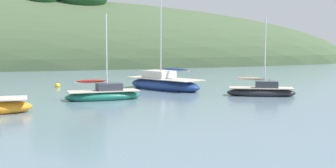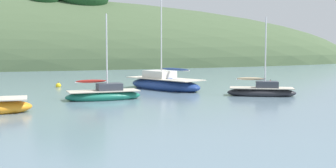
{
  "view_description": "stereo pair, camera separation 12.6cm",
  "coord_description": "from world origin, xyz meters",
  "px_view_note": "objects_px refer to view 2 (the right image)",
  "views": [
    {
      "loc": [
        -7.19,
        -6.43,
        3.6
      ],
      "look_at": [
        0.0,
        20.0,
        1.2
      ],
      "focal_mm": 50.24,
      "sensor_mm": 36.0,
      "label": 1
    },
    {
      "loc": [
        -7.07,
        -6.46,
        3.6
      ],
      "look_at": [
        0.0,
        20.0,
        1.2
      ],
      "focal_mm": 50.24,
      "sensor_mm": 36.0,
      "label": 2
    }
  ],
  "objects_px": {
    "mooring_buoy_inner": "(270,83)",
    "mooring_buoy_channel": "(58,86)",
    "sailboat_white_near": "(164,84)",
    "sailboat_black_sloop": "(104,95)",
    "sailboat_blue_center": "(262,91)"
  },
  "relations": [
    {
      "from": "sailboat_blue_center",
      "to": "sailboat_black_sloop",
      "type": "xyz_separation_m",
      "value": [
        -10.69,
        0.58,
        0.01
      ]
    },
    {
      "from": "mooring_buoy_inner",
      "to": "mooring_buoy_channel",
      "type": "distance_m",
      "value": 18.04
    },
    {
      "from": "sailboat_white_near",
      "to": "sailboat_black_sloop",
      "type": "bearing_deg",
      "value": -134.42
    },
    {
      "from": "mooring_buoy_inner",
      "to": "mooring_buoy_channel",
      "type": "height_order",
      "value": "same"
    },
    {
      "from": "sailboat_white_near",
      "to": "mooring_buoy_channel",
      "type": "relative_size",
      "value": 18.91
    },
    {
      "from": "sailboat_blue_center",
      "to": "sailboat_white_near",
      "type": "distance_m",
      "value": 8.06
    },
    {
      "from": "sailboat_black_sloop",
      "to": "mooring_buoy_inner",
      "type": "bearing_deg",
      "value": 25.32
    },
    {
      "from": "mooring_buoy_inner",
      "to": "sailboat_black_sloop",
      "type": "bearing_deg",
      "value": -154.68
    },
    {
      "from": "sailboat_black_sloop",
      "to": "mooring_buoy_channel",
      "type": "height_order",
      "value": "sailboat_black_sloop"
    },
    {
      "from": "sailboat_blue_center",
      "to": "mooring_buoy_inner",
      "type": "distance_m",
      "value": 9.15
    },
    {
      "from": "sailboat_black_sloop",
      "to": "mooring_buoy_channel",
      "type": "relative_size",
      "value": 10.39
    },
    {
      "from": "mooring_buoy_inner",
      "to": "mooring_buoy_channel",
      "type": "xyz_separation_m",
      "value": [
        -17.9,
        2.26,
        0.0
      ]
    },
    {
      "from": "sailboat_white_near",
      "to": "mooring_buoy_inner",
      "type": "distance_m",
      "value": 10.18
    },
    {
      "from": "sailboat_black_sloop",
      "to": "sailboat_white_near",
      "type": "distance_m",
      "value": 7.67
    },
    {
      "from": "mooring_buoy_channel",
      "to": "sailboat_black_sloop",
      "type": "bearing_deg",
      "value": -75.19
    }
  ]
}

